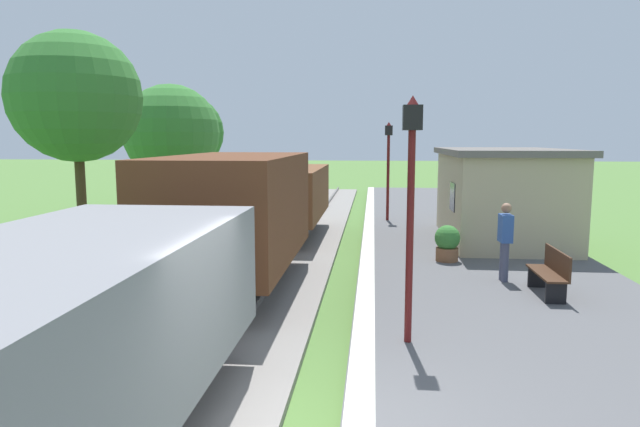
% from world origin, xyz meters
% --- Properties ---
extents(rail_far, '(0.07, 60.00, 0.14)m').
position_xyz_m(rail_far, '(-3.12, 0.00, 0.19)').
color(rail_far, slate).
rests_on(rail_far, track_ballast).
extents(freight_train, '(2.50, 19.40, 2.72)m').
position_xyz_m(freight_train, '(-2.40, 6.05, 1.51)').
color(freight_train, gray).
rests_on(freight_train, rail_near).
extents(station_hut, '(3.50, 5.80, 2.78)m').
position_xyz_m(station_hut, '(4.40, 11.79, 1.65)').
color(station_hut, tan).
rests_on(station_hut, platform_slab).
extents(bench_near_hut, '(0.42, 1.50, 0.91)m').
position_xyz_m(bench_near_hut, '(4.03, 5.67, 0.72)').
color(bench_near_hut, '#422819').
rests_on(bench_near_hut, platform_slab).
extents(bench_down_platform, '(0.42, 1.50, 0.91)m').
position_xyz_m(bench_down_platform, '(4.03, 16.06, 0.72)').
color(bench_down_platform, '#422819').
rests_on(bench_down_platform, platform_slab).
extents(person_waiting, '(0.26, 0.39, 1.71)m').
position_xyz_m(person_waiting, '(3.38, 6.74, 1.18)').
color(person_waiting, '#474C66').
rests_on(person_waiting, platform_slab).
extents(potted_planter, '(0.64, 0.64, 0.92)m').
position_xyz_m(potted_planter, '(2.41, 8.65, 0.72)').
color(potted_planter, brown).
rests_on(potted_planter, platform_slab).
extents(lamp_post_near, '(0.28, 0.28, 3.70)m').
position_xyz_m(lamp_post_near, '(1.08, 2.83, 2.80)').
color(lamp_post_near, '#591414').
rests_on(lamp_post_near, platform_slab).
extents(lamp_post_far, '(0.28, 0.28, 3.70)m').
position_xyz_m(lamp_post_far, '(1.08, 15.67, 2.80)').
color(lamp_post_far, '#591414').
rests_on(lamp_post_far, platform_slab).
extents(tree_trackside_far, '(3.70, 3.70, 6.35)m').
position_xyz_m(tree_trackside_far, '(-7.93, 9.93, 4.49)').
color(tree_trackside_far, '#4C3823').
rests_on(tree_trackside_far, ground).
extents(tree_field_left, '(3.82, 3.82, 5.48)m').
position_xyz_m(tree_field_left, '(-7.53, 16.33, 3.56)').
color(tree_field_left, '#4C3823').
rests_on(tree_field_left, ground).
extents(tree_field_distant, '(3.87, 3.87, 5.59)m').
position_xyz_m(tree_field_distant, '(-9.17, 22.90, 3.65)').
color(tree_field_distant, '#4C3823').
rests_on(tree_field_distant, ground).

